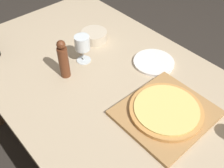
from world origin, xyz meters
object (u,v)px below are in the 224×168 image
object	(u,v)px
pizza	(166,110)
pepper_mill	(63,60)
small_bowl	(94,36)
wine_glass	(83,44)

from	to	relation	value
pizza	pepper_mill	xyz separation A→B (m)	(-0.18, 0.49, 0.07)
small_bowl	pizza	bearing A→B (deg)	-100.33
pepper_mill	wine_glass	distance (m)	0.14
pepper_mill	small_bowl	size ratio (longest dim) A/B	1.39
small_bowl	pepper_mill	bearing A→B (deg)	-154.35
wine_glass	small_bowl	distance (m)	0.20
pizza	wine_glass	world-z (taller)	wine_glass
wine_glass	small_bowl	size ratio (longest dim) A/B	1.01
wine_glass	small_bowl	xyz separation A→B (m)	(0.15, 0.11, -0.08)
pizza	wine_glass	distance (m)	0.53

